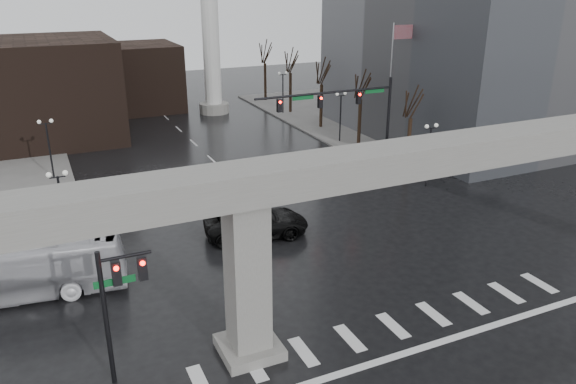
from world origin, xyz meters
name	(u,v)px	position (x,y,z in m)	size (l,w,h in m)	color
ground	(381,315)	(0.00, 0.00, 0.00)	(160.00, 160.00, 0.00)	black
sidewalk_ne	(396,113)	(26.00, 36.00, 0.07)	(28.00, 36.00, 0.15)	slate
elevated_guideway	(413,181)	(1.26, 0.00, 6.88)	(48.00, 2.60, 8.70)	gray
building_far_left	(33,91)	(-14.00, 42.00, 5.00)	(16.00, 14.00, 10.00)	black
building_far_mid	(136,77)	(-2.00, 52.00, 4.00)	(10.00, 10.00, 8.00)	black
signal_mast_arm	(350,108)	(8.99, 18.80, 5.83)	(12.12, 0.43, 8.00)	black
signal_left_pole	(117,293)	(-12.25, 0.50, 4.07)	(2.30, 0.30, 6.00)	black
flagpole_assembly	(393,75)	(15.29, 22.00, 7.53)	(2.06, 0.12, 12.00)	silver
lamp_right_0	(430,144)	(13.50, 14.00, 3.47)	(1.22, 0.32, 5.11)	black
lamp_right_1	(341,109)	(13.50, 28.00, 3.47)	(1.22, 0.32, 5.11)	black
lamp_right_2	(283,85)	(13.50, 42.00, 3.47)	(1.22, 0.32, 5.11)	black
lamp_left_0	(61,197)	(-13.50, 14.00, 3.47)	(1.22, 0.32, 5.11)	black
lamp_left_1	(48,139)	(-13.50, 28.00, 3.47)	(1.22, 0.32, 5.11)	black
lamp_left_2	(41,105)	(-13.50, 42.00, 3.47)	(1.22, 0.32, 5.11)	black
tree_right_0	(409,139)	(14.53, 18.02, 2.79)	(1.09, 1.58, 7.50)	black
tree_right_1	(360,118)	(14.53, 26.02, 2.85)	(1.09, 1.61, 7.67)	black
tree_right_2	(321,102)	(14.53, 34.02, 2.91)	(1.10, 1.63, 7.85)	black
tree_right_3	(291,89)	(14.53, 42.02, 2.98)	(1.11, 1.66, 8.02)	black
tree_right_4	(265,78)	(14.53, 50.02, 3.04)	(1.12, 1.69, 8.19)	black
pickup_truck	(256,222)	(-2.24, 11.13, 0.93)	(3.08, 6.69, 1.86)	black
city_bus	(6,269)	(-16.72, 9.52, 1.65)	(2.77, 11.84, 3.30)	silver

